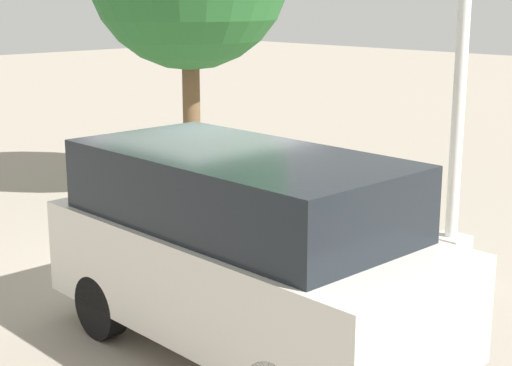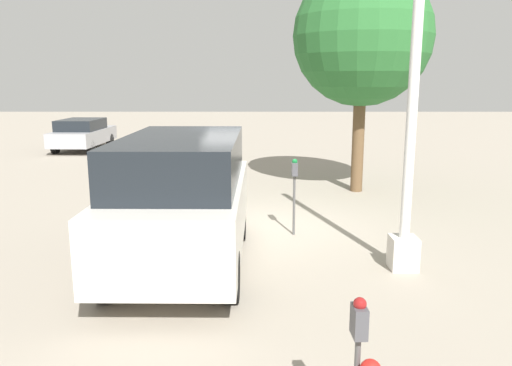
{
  "view_description": "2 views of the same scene",
  "coord_description": "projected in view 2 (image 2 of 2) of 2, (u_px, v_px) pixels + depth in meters",
  "views": [
    {
      "loc": [
        7.88,
        -6.73,
        3.74
      ],
      "look_at": [
        0.87,
        0.06,
        1.4
      ],
      "focal_mm": 55.0,
      "sensor_mm": 36.0,
      "label": 1
    },
    {
      "loc": [
        10.29,
        -0.17,
        3.09
      ],
      "look_at": [
        0.39,
        -0.18,
        1.04
      ],
      "focal_mm": 35.0,
      "sensor_mm": 36.0,
      "label": 2
    }
  ],
  "objects": [
    {
      "name": "parking_meter_near",
      "position": [
        294.0,
        179.0,
        9.94
      ],
      "size": [
        0.2,
        0.12,
        1.56
      ],
      "rotation": [
        0.0,
        0.0,
        0.04
      ],
      "color": "#4C4C4C",
      "rests_on": "ground"
    },
    {
      "name": "car_distant",
      "position": [
        83.0,
        133.0,
        22.43
      ],
      "size": [
        4.22,
        1.86,
        1.39
      ],
      "rotation": [
        0.0,
        0.0,
        3.12
      ],
      "color": "#9E9EA3",
      "rests_on": "ground"
    },
    {
      "name": "street_tree",
      "position": [
        362.0,
        37.0,
        13.33
      ],
      "size": [
        3.73,
        3.73,
        6.11
      ],
      "color": "brown",
      "rests_on": "ground"
    },
    {
      "name": "parking_meter_far",
      "position": [
        358.0,
        338.0,
        4.08
      ],
      "size": [
        0.2,
        0.12,
        1.37
      ],
      "rotation": [
        0.0,
        0.0,
        0.04
      ],
      "color": "#4C4C4C",
      "rests_on": "ground"
    },
    {
      "name": "lamp_post",
      "position": [
        409.0,
        155.0,
        7.95
      ],
      "size": [
        0.44,
        0.44,
        5.74
      ],
      "color": "beige",
      "rests_on": "ground"
    },
    {
      "name": "ground_plane",
      "position": [
        264.0,
        227.0,
        10.7
      ],
      "size": [
        80.0,
        80.0,
        0.0
      ],
      "primitive_type": "plane",
      "color": "gray"
    },
    {
      "name": "parked_van",
      "position": [
        182.0,
        197.0,
        8.31
      ],
      "size": [
        4.59,
        2.06,
        2.19
      ],
      "rotation": [
        0.0,
        0.0,
        -0.01
      ],
      "color": "beige",
      "rests_on": "ground"
    }
  ]
}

